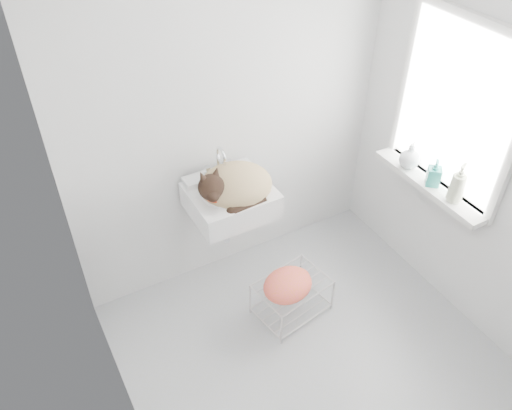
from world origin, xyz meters
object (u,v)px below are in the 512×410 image
cat (233,186)px  bottle_a (453,200)px  sink (230,190)px  bottle_c (408,167)px  wire_rack (292,296)px  bottle_b (431,184)px

cat → bottle_a: size_ratio=2.38×
sink → bottle_c: bearing=-16.8°
wire_rack → sink: bearing=118.0°
wire_rack → bottle_b: size_ratio=2.50×
sink → cat: bearing=-57.3°
bottle_a → bottle_c: size_ratio=1.25×
bottle_b → bottle_a: bearing=-90.0°
bottle_a → bottle_b: 0.18m
cat → wire_rack: 0.87m
bottle_a → bottle_b: bottle_a is taller
bottle_b → sink: bearing=153.7°
cat → wire_rack: cat is taller
sink → bottle_b: (1.14, -0.56, 0.00)m
sink → bottle_b: size_ratio=2.82×
bottle_a → bottle_c: bearing=90.0°
bottle_a → bottle_c: bottle_a is taller
bottle_c → sink: bearing=163.2°
wire_rack → bottle_c: size_ratio=2.64×
sink → bottle_b: sink is taller
sink → wire_rack: sink is taller
sink → wire_rack: 0.85m
wire_rack → bottle_c: (0.92, 0.08, 0.70)m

